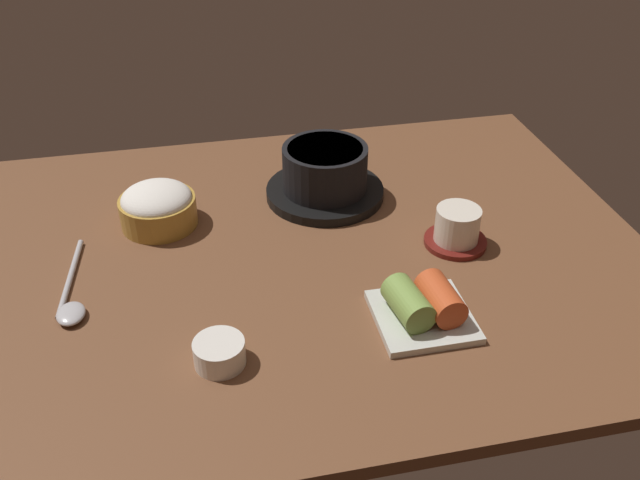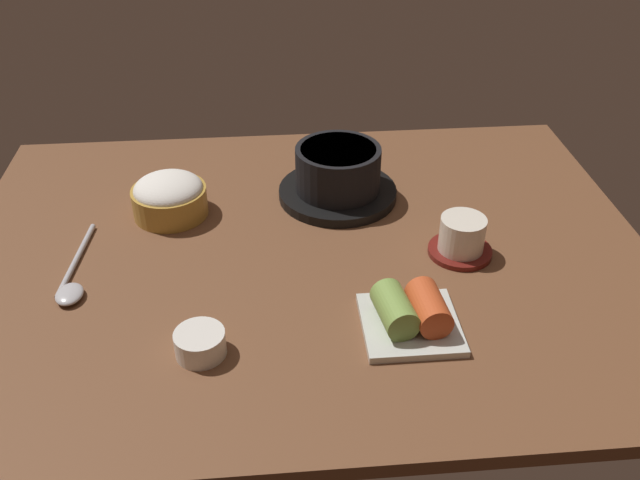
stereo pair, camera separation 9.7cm
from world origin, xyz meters
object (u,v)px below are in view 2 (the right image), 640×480
object	(u,v)px
kimchi_plate	(411,314)
spoon	(72,281)
rice_bowl	(169,196)
side_bowl_near	(200,343)
stone_pot	(338,175)
tea_cup_with_saucer	(462,237)

from	to	relation	value
kimchi_plate	spoon	world-z (taller)	kimchi_plate
rice_bowl	kimchi_plate	world-z (taller)	rice_bowl
kimchi_plate	side_bowl_near	world-z (taller)	kimchi_plate
stone_pot	tea_cup_with_saucer	xyz separation A→B (cm)	(15.78, -17.22, -1.29)
tea_cup_with_saucer	side_bowl_near	distance (cm)	39.92
side_bowl_near	spoon	bearing A→B (deg)	140.66
stone_pot	kimchi_plate	size ratio (longest dim) A/B	1.58
stone_pot	rice_bowl	world-z (taller)	stone_pot
stone_pot	tea_cup_with_saucer	distance (cm)	23.40
tea_cup_with_saucer	stone_pot	bearing A→B (deg)	132.49
rice_bowl	spoon	size ratio (longest dim) A/B	0.59
rice_bowl	tea_cup_with_saucer	size ratio (longest dim) A/B	1.26
stone_pot	spoon	distance (cm)	43.15
side_bowl_near	tea_cup_with_saucer	bearing A→B (deg)	25.87
stone_pot	tea_cup_with_saucer	world-z (taller)	stone_pot
tea_cup_with_saucer	spoon	world-z (taller)	tea_cup_with_saucer
stone_pot	spoon	bearing A→B (deg)	-152.47
tea_cup_with_saucer	rice_bowl	bearing A→B (deg)	161.19
rice_bowl	tea_cup_with_saucer	bearing A→B (deg)	-18.81
rice_bowl	side_bowl_near	world-z (taller)	rice_bowl
rice_bowl	kimchi_plate	bearing A→B (deg)	-42.63
tea_cup_with_saucer	spoon	xyz separation A→B (cm)	(-53.92, -2.65, -2.14)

